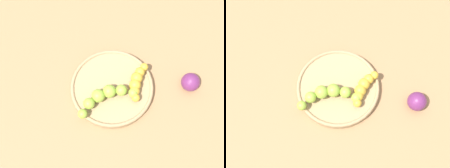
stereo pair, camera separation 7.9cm
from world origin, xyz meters
The scene contains 5 objects.
ground_plane centered at (0.00, 0.00, 0.00)m, with size 2.40×2.40×0.00m, color #936D47.
fruit_bowl centered at (0.00, 0.00, 0.01)m, with size 0.23×0.23×0.02m.
banana_green centered at (0.02, 0.04, 0.04)m, with size 0.16×0.10×0.04m.
banana_spotted centered at (-0.07, -0.01, 0.04)m, with size 0.05×0.11×0.03m.
plum_purple centered at (-0.22, -0.02, 0.03)m, with size 0.05×0.05×0.05m, color #662659.
Camera 2 is at (-0.09, 0.29, 0.76)m, focal length 46.57 mm.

